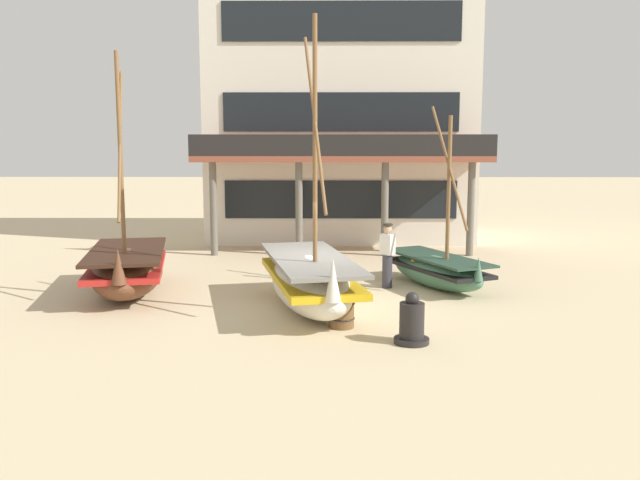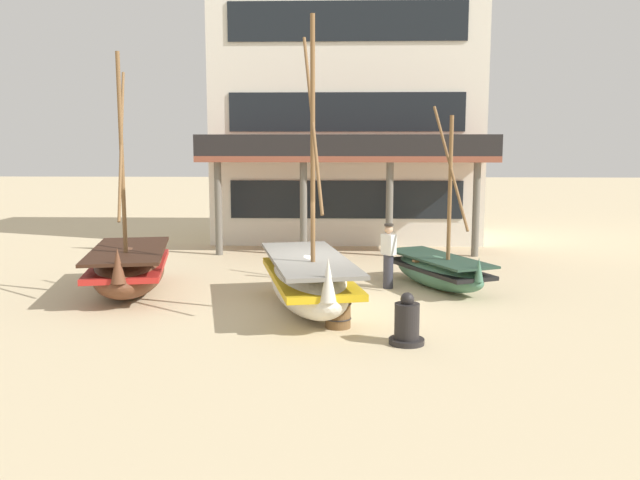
{
  "view_description": "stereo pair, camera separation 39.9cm",
  "coord_description": "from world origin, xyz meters",
  "px_view_note": "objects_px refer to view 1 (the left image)",
  "views": [
    {
      "loc": [
        0.16,
        -15.08,
        3.73
      ],
      "look_at": [
        0.0,
        1.0,
        1.4
      ],
      "focal_mm": 37.45,
      "sensor_mm": 36.0,
      "label": 1
    },
    {
      "loc": [
        0.56,
        -15.07,
        3.73
      ],
      "look_at": [
        0.0,
        1.0,
        1.4
      ],
      "focal_mm": 37.45,
      "sensor_mm": 36.0,
      "label": 2
    }
  ],
  "objects_px": {
    "fishing_boat_centre_large": "(310,280)",
    "harbor_building_main": "(340,115)",
    "fisherman_by_hull": "(387,256)",
    "fishing_boat_near_left": "(437,269)",
    "capstan_winch": "(412,323)",
    "fishing_boat_far_right": "(127,269)",
    "wooden_barrel": "(341,311)"
  },
  "relations": [
    {
      "from": "fishing_boat_far_right",
      "to": "wooden_barrel",
      "type": "bearing_deg",
      "value": -29.63
    },
    {
      "from": "fishing_boat_far_right",
      "to": "wooden_barrel",
      "type": "distance_m",
      "value": 6.07
    },
    {
      "from": "fishing_boat_centre_large",
      "to": "fishing_boat_near_left",
      "type": "bearing_deg",
      "value": 36.81
    },
    {
      "from": "fisherman_by_hull",
      "to": "capstan_winch",
      "type": "distance_m",
      "value": 4.9
    },
    {
      "from": "fishing_boat_centre_large",
      "to": "capstan_winch",
      "type": "relative_size",
      "value": 6.46
    },
    {
      "from": "wooden_barrel",
      "to": "fishing_boat_far_right",
      "type": "bearing_deg",
      "value": 150.37
    },
    {
      "from": "fishing_boat_near_left",
      "to": "wooden_barrel",
      "type": "distance_m",
      "value": 4.67
    },
    {
      "from": "fishing_boat_near_left",
      "to": "harbor_building_main",
      "type": "relative_size",
      "value": 0.45
    },
    {
      "from": "fishing_boat_centre_large",
      "to": "capstan_winch",
      "type": "distance_m",
      "value": 3.23
    },
    {
      "from": "fishing_boat_centre_large",
      "to": "harbor_building_main",
      "type": "relative_size",
      "value": 0.61
    },
    {
      "from": "fishing_boat_centre_large",
      "to": "harbor_building_main",
      "type": "bearing_deg",
      "value": 85.79
    },
    {
      "from": "capstan_winch",
      "to": "harbor_building_main",
      "type": "bearing_deg",
      "value": 94.34
    },
    {
      "from": "harbor_building_main",
      "to": "capstan_winch",
      "type": "bearing_deg",
      "value": -85.66
    },
    {
      "from": "fishing_boat_far_right",
      "to": "capstan_winch",
      "type": "xyz_separation_m",
      "value": [
        6.57,
        -4.08,
        -0.24
      ]
    },
    {
      "from": "fishing_boat_far_right",
      "to": "harbor_building_main",
      "type": "bearing_deg",
      "value": 62.23
    },
    {
      "from": "fishing_boat_centre_large",
      "to": "fisherman_by_hull",
      "type": "xyz_separation_m",
      "value": [
        1.95,
        2.34,
        0.16
      ]
    },
    {
      "from": "harbor_building_main",
      "to": "fishing_boat_centre_large",
      "type": "bearing_deg",
      "value": -94.21
    },
    {
      "from": "fisherman_by_hull",
      "to": "harbor_building_main",
      "type": "height_order",
      "value": "harbor_building_main"
    },
    {
      "from": "capstan_winch",
      "to": "harbor_building_main",
      "type": "relative_size",
      "value": 0.09
    },
    {
      "from": "capstan_winch",
      "to": "wooden_barrel",
      "type": "bearing_deg",
      "value": 140.25
    },
    {
      "from": "fishing_boat_far_right",
      "to": "harbor_building_main",
      "type": "distance_m",
      "value": 12.47
    },
    {
      "from": "fishing_boat_far_right",
      "to": "harbor_building_main",
      "type": "xyz_separation_m",
      "value": [
        5.47,
        10.39,
        4.19
      ]
    },
    {
      "from": "fisherman_by_hull",
      "to": "capstan_winch",
      "type": "bearing_deg",
      "value": -89.69
    },
    {
      "from": "fishing_boat_near_left",
      "to": "fisherman_by_hull",
      "type": "relative_size",
      "value": 2.78
    },
    {
      "from": "fishing_boat_near_left",
      "to": "wooden_barrel",
      "type": "bearing_deg",
      "value": -123.5
    },
    {
      "from": "wooden_barrel",
      "to": "fishing_boat_near_left",
      "type": "bearing_deg",
      "value": 56.5
    },
    {
      "from": "fishing_boat_near_left",
      "to": "fishing_boat_centre_large",
      "type": "relative_size",
      "value": 0.74
    },
    {
      "from": "wooden_barrel",
      "to": "capstan_winch",
      "type": "bearing_deg",
      "value": -39.75
    },
    {
      "from": "fishing_boat_near_left",
      "to": "harbor_building_main",
      "type": "bearing_deg",
      "value": 104.05
    },
    {
      "from": "fishing_boat_centre_large",
      "to": "wooden_barrel",
      "type": "height_order",
      "value": "fishing_boat_centre_large"
    },
    {
      "from": "fishing_boat_near_left",
      "to": "capstan_winch",
      "type": "relative_size",
      "value": 4.75
    },
    {
      "from": "fisherman_by_hull",
      "to": "wooden_barrel",
      "type": "relative_size",
      "value": 2.41
    }
  ]
}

